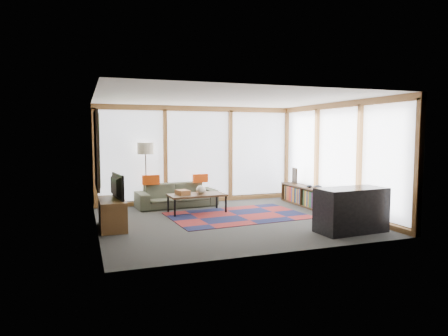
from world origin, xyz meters
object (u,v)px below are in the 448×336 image
object	(u,v)px
sofa	(177,195)
coffee_table	(197,203)
tv_console	(112,214)
bar_counter	(351,210)
floor_lamp	(146,175)
television	(113,186)
bookshelf	(306,196)

from	to	relation	value
sofa	coffee_table	distance (m)	0.96
tv_console	bar_counter	world-z (taller)	bar_counter
bar_counter	floor_lamp	bearing A→B (deg)	126.47
bar_counter	television	bearing A→B (deg)	152.72
coffee_table	bookshelf	size ratio (longest dim) A/B	0.65
bookshelf	tv_console	size ratio (longest dim) A/B	1.76
television	bookshelf	bearing A→B (deg)	-88.66
floor_lamp	bar_counter	xyz separation A→B (m)	(3.28, -3.89, -0.40)
floor_lamp	coffee_table	xyz separation A→B (m)	(1.02, -1.11, -0.60)
tv_console	bar_counter	size ratio (longest dim) A/B	0.87
sofa	bookshelf	size ratio (longest dim) A/B	1.00
floor_lamp	bookshelf	world-z (taller)	floor_lamp
coffee_table	bookshelf	distance (m)	2.89
coffee_table	bar_counter	world-z (taller)	bar_counter
coffee_table	television	world-z (taller)	television
tv_console	bar_counter	xyz separation A→B (m)	(4.26, -1.84, 0.13)
floor_lamp	tv_console	xyz separation A→B (m)	(-0.98, -2.05, -0.53)
bar_counter	tv_console	bearing A→B (deg)	152.97
sofa	floor_lamp	xyz separation A→B (m)	(-0.74, 0.20, 0.52)
floor_lamp	bar_counter	bearing A→B (deg)	-49.87
floor_lamp	television	world-z (taller)	floor_lamp
sofa	coffee_table	xyz separation A→B (m)	(0.28, -0.91, -0.08)
sofa	bar_counter	world-z (taller)	bar_counter
floor_lamp	tv_console	bearing A→B (deg)	-115.61
floor_lamp	coffee_table	size ratio (longest dim) A/B	1.24
bookshelf	bar_counter	bearing A→B (deg)	-103.40
floor_lamp	bar_counter	size ratio (longest dim) A/B	1.23
sofa	floor_lamp	distance (m)	0.93
television	bar_counter	distance (m)	4.63
television	coffee_table	bearing A→B (deg)	-72.53
coffee_table	tv_console	distance (m)	2.21
floor_lamp	sofa	bearing A→B (deg)	-14.83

